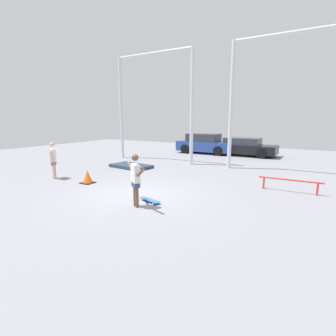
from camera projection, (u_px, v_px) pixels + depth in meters
name	position (u px, v px, depth m)	size (l,w,h in m)	color
ground_plane	(137.00, 195.00, 9.08)	(36.00, 36.00, 0.00)	gray
skateboarder	(136.00, 177.00, 7.76)	(1.18, 0.80, 1.60)	brown
skateboard	(150.00, 200.00, 8.34)	(0.87, 0.44, 0.08)	#2D66B2
manual_pad	(131.00, 166.00, 14.16)	(2.22, 1.24, 0.16)	#28384C
grind_rail	(290.00, 182.00, 9.43)	(2.17, 0.08, 0.47)	red
canopy_support_left	(154.00, 97.00, 15.80)	(5.33, 0.20, 6.45)	silver
canopy_support_right	(286.00, 91.00, 12.11)	(5.33, 0.20, 6.45)	silver
parked_car_blue	(205.00, 144.00, 19.86)	(4.22, 1.94, 1.49)	#284793
parked_car_black	(244.00, 147.00, 18.61)	(4.34, 1.90, 1.27)	black
bystander	(53.00, 159.00, 11.48)	(0.55, 0.56, 1.61)	#DBAD89
traffic_cone	(87.00, 177.00, 10.73)	(0.50, 0.50, 0.54)	black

